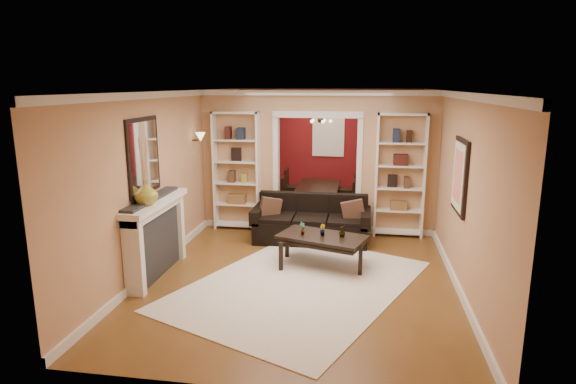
% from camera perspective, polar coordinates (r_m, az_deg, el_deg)
% --- Properties ---
extents(floor, '(8.00, 8.00, 0.00)m').
position_cam_1_polar(floor, '(8.43, 2.55, -6.79)').
color(floor, brown).
rests_on(floor, ground).
extents(ceiling, '(8.00, 8.00, 0.00)m').
position_cam_1_polar(ceiling, '(7.95, 2.74, 11.89)').
color(ceiling, white).
rests_on(ceiling, ground).
extents(wall_back, '(8.00, 0.00, 8.00)m').
position_cam_1_polar(wall_back, '(12.02, 4.80, 5.66)').
color(wall_back, tan).
rests_on(wall_back, ground).
extents(wall_front, '(8.00, 0.00, 8.00)m').
position_cam_1_polar(wall_front, '(4.25, -3.50, -7.36)').
color(wall_front, tan).
rests_on(wall_front, ground).
extents(wall_left, '(0.00, 8.00, 8.00)m').
position_cam_1_polar(wall_left, '(8.62, -12.41, 2.65)').
color(wall_left, tan).
rests_on(wall_left, ground).
extents(wall_right, '(0.00, 8.00, 8.00)m').
position_cam_1_polar(wall_right, '(8.15, 18.57, 1.71)').
color(wall_right, tan).
rests_on(wall_right, ground).
extents(partition_wall, '(4.50, 0.15, 2.70)m').
position_cam_1_polar(partition_wall, '(9.26, 3.48, 3.60)').
color(partition_wall, tan).
rests_on(partition_wall, floor).
extents(red_back_panel, '(4.44, 0.04, 2.64)m').
position_cam_1_polar(red_back_panel, '(11.99, 4.79, 5.50)').
color(red_back_panel, maroon).
rests_on(red_back_panel, floor).
extents(dining_window, '(0.78, 0.03, 0.98)m').
position_cam_1_polar(dining_window, '(11.93, 4.79, 6.58)').
color(dining_window, '#8CA5CC').
rests_on(dining_window, wall_back).
extents(area_rug, '(3.90, 4.45, 0.01)m').
position_cam_1_polar(area_rug, '(7.00, 1.39, -10.92)').
color(area_rug, silver).
rests_on(area_rug, floor).
extents(sofa, '(2.12, 0.91, 0.83)m').
position_cam_1_polar(sofa, '(8.73, 2.77, -3.25)').
color(sofa, black).
rests_on(sofa, floor).
extents(pillow_left, '(0.38, 0.28, 0.38)m').
position_cam_1_polar(pillow_left, '(8.77, -2.11, -1.94)').
color(pillow_left, brown).
rests_on(pillow_left, sofa).
extents(pillow_right, '(0.40, 0.14, 0.39)m').
position_cam_1_polar(pillow_right, '(8.62, 7.74, -2.30)').
color(pillow_right, brown).
rests_on(pillow_right, sofa).
extents(coffee_table, '(1.48, 1.10, 0.50)m').
position_cam_1_polar(coffee_table, '(7.61, 4.04, -6.97)').
color(coffee_table, black).
rests_on(coffee_table, floor).
extents(plant_left, '(0.12, 0.13, 0.21)m').
position_cam_1_polar(plant_left, '(7.53, 1.74, -4.32)').
color(plant_left, '#336626').
rests_on(plant_left, coffee_table).
extents(plant_center, '(0.12, 0.13, 0.18)m').
position_cam_1_polar(plant_center, '(7.51, 4.08, -4.51)').
color(plant_center, '#336626').
rests_on(plant_center, coffee_table).
extents(plant_right, '(0.14, 0.14, 0.18)m').
position_cam_1_polar(plant_right, '(7.49, 6.44, -4.62)').
color(plant_right, '#336626').
rests_on(plant_right, coffee_table).
extents(bookshelf_left, '(0.90, 0.30, 2.30)m').
position_cam_1_polar(bookshelf_left, '(9.40, -6.09, 2.45)').
color(bookshelf_left, white).
rests_on(bookshelf_left, floor).
extents(bookshelf_right, '(0.90, 0.30, 2.30)m').
position_cam_1_polar(bookshelf_right, '(9.10, 13.11, 1.86)').
color(bookshelf_right, white).
rests_on(bookshelf_right, floor).
extents(fireplace, '(0.32, 1.70, 1.16)m').
position_cam_1_polar(fireplace, '(7.40, -15.18, -5.30)').
color(fireplace, white).
rests_on(fireplace, floor).
extents(vase, '(0.43, 0.43, 0.35)m').
position_cam_1_polar(vase, '(6.95, -16.50, -0.09)').
color(vase, '#9C9532').
rests_on(vase, fireplace).
extents(mirror, '(0.03, 0.95, 1.10)m').
position_cam_1_polar(mirror, '(7.19, -16.76, 4.09)').
color(mirror, silver).
rests_on(mirror, wall_left).
extents(wall_sconce, '(0.18, 0.18, 0.22)m').
position_cam_1_polar(wall_sconce, '(9.03, -10.69, 6.25)').
color(wall_sconce, '#FFE0A5').
rests_on(wall_sconce, wall_left).
extents(framed_art, '(0.04, 0.85, 1.05)m').
position_cam_1_polar(framed_art, '(7.14, 19.64, 1.79)').
color(framed_art, black).
rests_on(framed_art, wall_right).
extents(dining_table, '(1.66, 0.92, 0.58)m').
position_cam_1_polar(dining_table, '(10.84, 3.74, -0.77)').
color(dining_table, black).
rests_on(dining_table, floor).
extents(dining_chair_nw, '(0.55, 0.55, 0.84)m').
position_cam_1_polar(dining_chair_nw, '(10.59, 0.63, -0.36)').
color(dining_chair_nw, black).
rests_on(dining_chair_nw, floor).
extents(dining_chair_ne, '(0.46, 0.46, 0.80)m').
position_cam_1_polar(dining_chair_ne, '(10.49, 6.59, -0.66)').
color(dining_chair_ne, black).
rests_on(dining_chair_ne, floor).
extents(dining_chair_sw, '(0.49, 0.49, 0.93)m').
position_cam_1_polar(dining_chair_sw, '(11.16, 1.08, 0.54)').
color(dining_chair_sw, black).
rests_on(dining_chair_sw, floor).
extents(dining_chair_se, '(0.47, 0.47, 0.88)m').
position_cam_1_polar(dining_chair_se, '(11.07, 6.73, 0.25)').
color(dining_chair_se, black).
rests_on(dining_chair_se, floor).
extents(chandelier, '(0.50, 0.50, 0.30)m').
position_cam_1_polar(chandelier, '(10.66, 4.33, 8.40)').
color(chandelier, '#312016').
rests_on(chandelier, ceiling).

